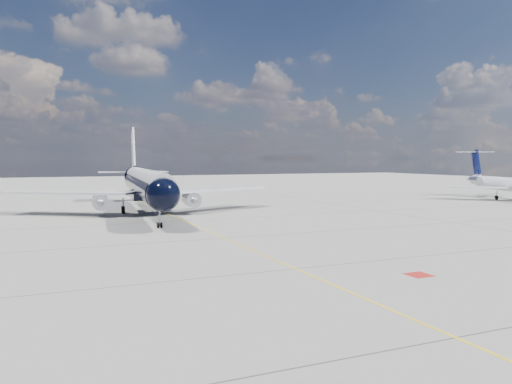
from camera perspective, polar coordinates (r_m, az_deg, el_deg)
ground at (r=68.73m, az=-9.32°, el=-2.79°), size 320.00×320.00×0.00m
taxiway_centerline at (r=63.93m, az=-8.22°, el=-3.27°), size 0.16×160.00×0.01m
red_marking at (r=36.06m, az=18.12°, el=-8.99°), size 1.60×1.60×0.01m
main_airliner at (r=74.30m, az=-12.62°, el=0.94°), size 38.59×47.18×13.63m
regional_jet at (r=107.65m, az=26.47°, el=0.92°), size 24.12×28.43×9.92m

